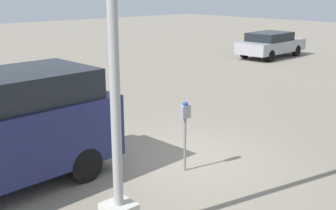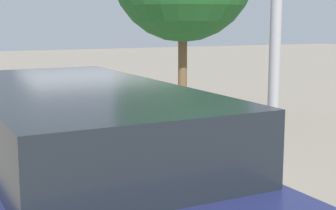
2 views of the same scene
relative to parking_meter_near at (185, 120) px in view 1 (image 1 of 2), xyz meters
The scene contains 4 objects.
ground_plane 1.20m from the parking_meter_near, 129.27° to the right, with size 80.00×80.00×0.00m, color gray.
parking_meter_near is the anchor object (origin of this frame).
lamp_post 2.76m from the parking_meter_near, 23.86° to the left, with size 0.44×0.44×6.25m.
car_distant 15.78m from the parking_meter_near, 151.64° to the right, with size 4.40×1.98×1.36m.
Camera 1 is at (5.94, 6.08, 3.58)m, focal length 45.00 mm.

